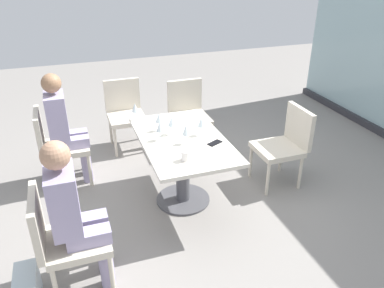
{
  "coord_description": "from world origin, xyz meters",
  "views": [
    {
      "loc": [
        3.17,
        -1.0,
        2.37
      ],
      "look_at": [
        0.0,
        0.1,
        0.65
      ],
      "focal_mm": 35.69,
      "sensor_mm": 36.0,
      "label": 1
    }
  ],
  "objects_px": {
    "wine_glass_1": "(172,122)",
    "wine_glass_0": "(160,127)",
    "handbag_0": "(28,288)",
    "chair_near_window": "(286,142)",
    "chair_front_left": "(57,142)",
    "coffee_cup": "(185,156)",
    "chair_front_right": "(63,236)",
    "wine_glass_3": "(186,131)",
    "chair_side_end": "(125,110)",
    "chair_far_left": "(188,111)",
    "wine_glass_2": "(159,118)",
    "wine_glass_4": "(135,108)",
    "wine_glass_5": "(201,123)",
    "cell_phone_on_table": "(215,143)",
    "person_front_left": "(64,124)",
    "dining_table_main": "(183,155)",
    "person_front_right": "(74,210)"
  },
  "relations": [
    {
      "from": "wine_glass_1",
      "to": "wine_glass_0",
      "type": "bearing_deg",
      "value": -59.3
    },
    {
      "from": "wine_glass_0",
      "to": "handbag_0",
      "type": "distance_m",
      "value": 1.72
    },
    {
      "from": "chair_near_window",
      "to": "wine_glass_1",
      "type": "bearing_deg",
      "value": -95.68
    },
    {
      "from": "chair_front_left",
      "to": "coffee_cup",
      "type": "bearing_deg",
      "value": 41.22
    },
    {
      "from": "chair_front_right",
      "to": "wine_glass_3",
      "type": "height_order",
      "value": "wine_glass_3"
    },
    {
      "from": "wine_glass_3",
      "to": "coffee_cup",
      "type": "bearing_deg",
      "value": -19.01
    },
    {
      "from": "chair_side_end",
      "to": "chair_far_left",
      "type": "relative_size",
      "value": 1.0
    },
    {
      "from": "chair_front_left",
      "to": "coffee_cup",
      "type": "xyz_separation_m",
      "value": [
        1.22,
        1.07,
        0.28
      ]
    },
    {
      "from": "wine_glass_1",
      "to": "wine_glass_2",
      "type": "xyz_separation_m",
      "value": [
        -0.13,
        -0.09,
        0.0
      ]
    },
    {
      "from": "coffee_cup",
      "to": "chair_near_window",
      "type": "bearing_deg",
      "value": 108.12
    },
    {
      "from": "wine_glass_1",
      "to": "handbag_0",
      "type": "height_order",
      "value": "wine_glass_1"
    },
    {
      "from": "wine_glass_4",
      "to": "handbag_0",
      "type": "xyz_separation_m",
      "value": [
        1.47,
        -1.15,
        -0.72
      ]
    },
    {
      "from": "coffee_cup",
      "to": "wine_glass_5",
      "type": "bearing_deg",
      "value": 144.8
    },
    {
      "from": "chair_near_window",
      "to": "cell_phone_on_table",
      "type": "xyz_separation_m",
      "value": [
        0.2,
        -0.92,
        0.24
      ]
    },
    {
      "from": "chair_front_right",
      "to": "wine_glass_3",
      "type": "xyz_separation_m",
      "value": [
        -0.69,
        1.18,
        0.37
      ]
    },
    {
      "from": "chair_near_window",
      "to": "chair_far_left",
      "type": "distance_m",
      "value": 1.39
    },
    {
      "from": "person_front_left",
      "to": "wine_glass_5",
      "type": "xyz_separation_m",
      "value": [
        0.79,
        1.27,
        0.16
      ]
    },
    {
      "from": "chair_front_right",
      "to": "chair_near_window",
      "type": "bearing_deg",
      "value": 108.78
    },
    {
      "from": "dining_table_main",
      "to": "wine_glass_1",
      "type": "xyz_separation_m",
      "value": [
        -0.12,
        -0.07,
        0.32
      ]
    },
    {
      "from": "person_front_right",
      "to": "coffee_cup",
      "type": "distance_m",
      "value": 1.04
    },
    {
      "from": "person_front_right",
      "to": "chair_front_left",
      "type": "bearing_deg",
      "value": -176.11
    },
    {
      "from": "chair_near_window",
      "to": "coffee_cup",
      "type": "relative_size",
      "value": 9.67
    },
    {
      "from": "wine_glass_1",
      "to": "wine_glass_4",
      "type": "distance_m",
      "value": 0.55
    },
    {
      "from": "chair_side_end",
      "to": "wine_glass_5",
      "type": "relative_size",
      "value": 4.7
    },
    {
      "from": "person_front_right",
      "to": "coffee_cup",
      "type": "xyz_separation_m",
      "value": [
        -0.38,
        0.96,
        0.08
      ]
    },
    {
      "from": "chair_front_right",
      "to": "wine_glass_0",
      "type": "relative_size",
      "value": 4.7
    },
    {
      "from": "chair_front_right",
      "to": "person_front_left",
      "type": "distance_m",
      "value": 1.62
    },
    {
      "from": "wine_glass_4",
      "to": "wine_glass_5",
      "type": "distance_m",
      "value": 0.8
    },
    {
      "from": "chair_front_left",
      "to": "handbag_0",
      "type": "relative_size",
      "value": 2.9
    },
    {
      "from": "chair_near_window",
      "to": "wine_glass_3",
      "type": "height_order",
      "value": "wine_glass_3"
    },
    {
      "from": "person_front_right",
      "to": "wine_glass_4",
      "type": "bearing_deg",
      "value": 152.34
    },
    {
      "from": "coffee_cup",
      "to": "cell_phone_on_table",
      "type": "height_order",
      "value": "coffee_cup"
    },
    {
      "from": "person_front_left",
      "to": "wine_glass_3",
      "type": "xyz_separation_m",
      "value": [
        0.92,
        1.07,
        0.16
      ]
    },
    {
      "from": "dining_table_main",
      "to": "wine_glass_1",
      "type": "relative_size",
      "value": 7.2
    },
    {
      "from": "wine_glass_3",
      "to": "cell_phone_on_table",
      "type": "bearing_deg",
      "value": 70.69
    },
    {
      "from": "chair_side_end",
      "to": "person_front_right",
      "type": "bearing_deg",
      "value": -18.42
    },
    {
      "from": "chair_front_left",
      "to": "chair_near_window",
      "type": "distance_m",
      "value": 2.49
    },
    {
      "from": "chair_front_right",
      "to": "wine_glass_5",
      "type": "bearing_deg",
      "value": 120.58
    },
    {
      "from": "wine_glass_1",
      "to": "wine_glass_4",
      "type": "relative_size",
      "value": 1.0
    },
    {
      "from": "dining_table_main",
      "to": "wine_glass_3",
      "type": "bearing_deg",
      "value": -0.82
    },
    {
      "from": "person_front_left",
      "to": "wine_glass_1",
      "type": "xyz_separation_m",
      "value": [
        0.68,
        1.0,
        0.16
      ]
    },
    {
      "from": "cell_phone_on_table",
      "to": "handbag_0",
      "type": "height_order",
      "value": "cell_phone_on_table"
    },
    {
      "from": "chair_front_right",
      "to": "wine_glass_0",
      "type": "xyz_separation_m",
      "value": [
        -0.84,
        0.97,
        0.37
      ]
    },
    {
      "from": "wine_glass_2",
      "to": "coffee_cup",
      "type": "xyz_separation_m",
      "value": [
        0.67,
        0.06,
        -0.09
      ]
    },
    {
      "from": "chair_near_window",
      "to": "wine_glass_5",
      "type": "height_order",
      "value": "wine_glass_5"
    },
    {
      "from": "chair_side_end",
      "to": "cell_phone_on_table",
      "type": "relative_size",
      "value": 6.04
    },
    {
      "from": "chair_side_end",
      "to": "wine_glass_0",
      "type": "distance_m",
      "value": 1.49
    },
    {
      "from": "wine_glass_0",
      "to": "person_front_left",
      "type": "bearing_deg",
      "value": -131.54
    },
    {
      "from": "dining_table_main",
      "to": "wine_glass_0",
      "type": "xyz_separation_m",
      "value": [
        -0.04,
        -0.21,
        0.32
      ]
    },
    {
      "from": "chair_front_right",
      "to": "handbag_0",
      "type": "xyz_separation_m",
      "value": [
        0.07,
        -0.3,
        -0.36
      ]
    }
  ]
}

